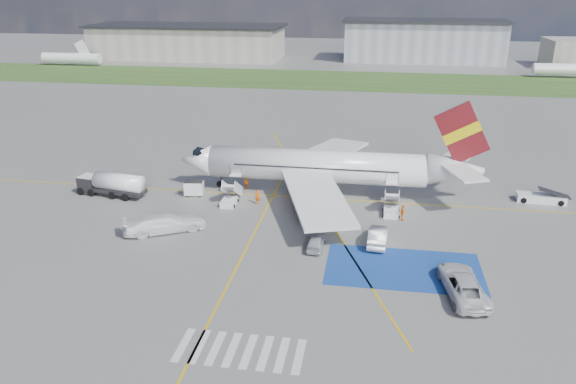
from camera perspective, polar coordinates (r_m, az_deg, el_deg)
name	(u,v)px	position (r m, az deg, el deg)	size (l,w,h in m)	color
ground	(300,242)	(56.25, 1.27, -5.08)	(400.00, 400.00, 0.00)	#60605E
grass_strip	(351,80)	(147.33, 6.46, 11.20)	(400.00, 30.00, 0.01)	#2D4C1E
taxiway_line_main	(314,198)	(67.16, 2.68, -0.62)	(120.00, 0.20, 0.01)	gold
taxiway_line_cross	(226,289)	(48.53, -6.34, -9.76)	(0.20, 60.00, 0.01)	gold
taxiway_line_diag	(314,198)	(67.16, 2.68, -0.62)	(0.20, 60.00, 0.01)	gold
staging_box	(403,269)	(52.39, 11.65, -7.63)	(14.00, 8.00, 0.01)	navy
crosswalk	(240,351)	(41.38, -4.87, -15.75)	(9.00, 4.00, 0.01)	silver
terminal_west	(188,42)	(191.40, -10.12, 14.76)	(60.00, 22.00, 10.00)	gray
terminal_centre	(423,41)	(186.50, 13.57, 14.66)	(48.00, 18.00, 12.00)	gray
airliner	(329,167)	(67.74, 4.19, 2.58)	(36.81, 32.95, 11.92)	white
airstairs_fwd	(230,199)	(65.58, -5.92, -0.68)	(1.90, 5.20, 3.60)	white
airstairs_aft	(391,208)	(63.57, 10.43, -1.65)	(1.90, 5.20, 3.60)	white
fuel_tanker	(112,186)	(70.72, -17.44, 0.57)	(8.67, 3.57, 2.88)	black
gpu_cart	(194,189)	(68.60, -9.52, 0.32)	(2.39, 1.70, 1.87)	white
belt_loader	(541,198)	(72.24, 24.34, -0.60)	(5.92, 2.49, 1.74)	white
car_silver_a	(316,242)	(54.74, 2.85, -5.10)	(1.57, 3.89, 1.33)	#A8AAAF
car_silver_b	(378,236)	(56.21, 9.13, -4.42)	(1.78, 5.11, 1.68)	#B2B5B9
van_white_a	(463,281)	(49.26, 17.36, -8.63)	(2.84, 6.17, 2.31)	silver
van_white_b	(165,221)	(59.31, -12.43, -2.86)	(2.56, 6.30, 2.47)	white
crew_fwd	(258,197)	(65.20, -3.08, -0.50)	(0.63, 0.41, 1.72)	#E3550B
crew_nose	(246,183)	(70.05, -4.27, 0.96)	(0.77, 0.60, 1.58)	orange
crew_aft	(402,213)	(61.97, 11.55, -2.08)	(1.04, 0.43, 1.77)	orange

